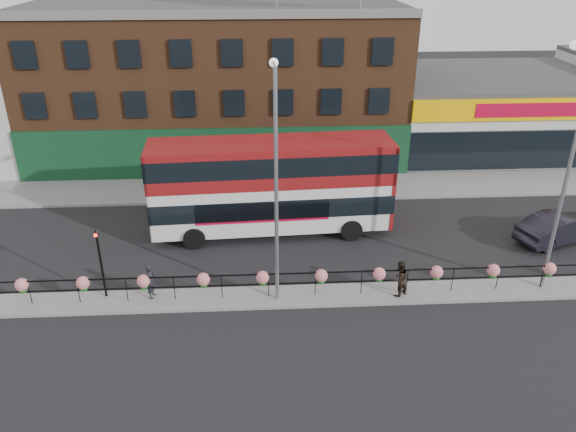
{
  "coord_description": "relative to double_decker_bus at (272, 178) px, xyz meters",
  "views": [
    {
      "loc": [
        -1.33,
        -20.24,
        13.86
      ],
      "look_at": [
        0.0,
        3.0,
        2.5
      ],
      "focal_mm": 35.0,
      "sensor_mm": 36.0,
      "label": 1
    }
  ],
  "objects": [
    {
      "name": "ground",
      "position": [
        0.63,
        -6.29,
        -3.07
      ],
      "size": [
        120.0,
        120.0,
        0.0
      ],
      "primitive_type": "plane",
      "color": "black",
      "rests_on": "ground"
    },
    {
      "name": "north_pavement",
      "position": [
        0.63,
        5.71,
        -2.99
      ],
      "size": [
        60.0,
        4.0,
        0.15
      ],
      "primitive_type": "cube",
      "color": "gray",
      "rests_on": "ground"
    },
    {
      "name": "median",
      "position": [
        0.63,
        -6.29,
        -2.99
      ],
      "size": [
        60.0,
        1.6,
        0.15
      ],
      "primitive_type": "cube",
      "color": "gray",
      "rests_on": "ground"
    },
    {
      "name": "brick_building",
      "position": [
        -3.37,
        13.66,
        2.06
      ],
      "size": [
        25.0,
        12.21,
        10.3
      ],
      "color": "brown",
      "rests_on": "ground"
    },
    {
      "name": "supermarket",
      "position": [
        16.63,
        13.61,
        -0.42
      ],
      "size": [
        15.0,
        12.25,
        5.3
      ],
      "color": "silver",
      "rests_on": "ground"
    },
    {
      "name": "median_railing",
      "position": [
        0.63,
        -6.29,
        -2.02
      ],
      "size": [
        30.04,
        0.56,
        1.23
      ],
      "color": "black",
      "rests_on": "median"
    },
    {
      "name": "double_decker_bus",
      "position": [
        0.0,
        0.0,
        0.0
      ],
      "size": [
        12.48,
        3.61,
        5.0
      ],
      "color": "silver",
      "rests_on": "ground"
    },
    {
      "name": "car",
      "position": [
        14.59,
        -1.93,
        -2.3
      ],
      "size": [
        4.76,
        5.78,
        1.54
      ],
      "primitive_type": "imported",
      "rotation": [
        0.0,
        0.0,
        1.94
      ],
      "color": "black",
      "rests_on": "ground"
    },
    {
      "name": "pedestrian_a",
      "position": [
        -5.35,
        -6.07,
        -2.12
      ],
      "size": [
        0.71,
        0.58,
        1.6
      ],
      "primitive_type": "imported",
      "rotation": [
        0.0,
        0.0,
        1.4
      ],
      "color": "black",
      "rests_on": "median"
    },
    {
      "name": "pedestrian_b",
      "position": [
        5.21,
        -6.53,
        -2.1
      ],
      "size": [
        1.38,
        1.36,
        1.64
      ],
      "primitive_type": "imported",
      "rotation": [
        0.0,
        0.0,
        3.74
      ],
      "color": "black",
      "rests_on": "median"
    },
    {
      "name": "lamp_column_west",
      "position": [
        -0.01,
        -6.24,
        2.9
      ],
      "size": [
        0.35,
        1.72,
        9.82
      ],
      "color": "gray",
      "rests_on": "median"
    },
    {
      "name": "lamp_column_east",
      "position": [
        11.74,
        -5.94,
        3.19
      ],
      "size": [
        0.37,
        1.81,
        10.31
      ],
      "color": "gray",
      "rests_on": "median"
    },
    {
      "name": "traffic_light_median",
      "position": [
        -7.37,
        -5.9,
        -0.6
      ],
      "size": [
        0.15,
        0.28,
        3.65
      ],
      "color": "black",
      "rests_on": "median"
    }
  ]
}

